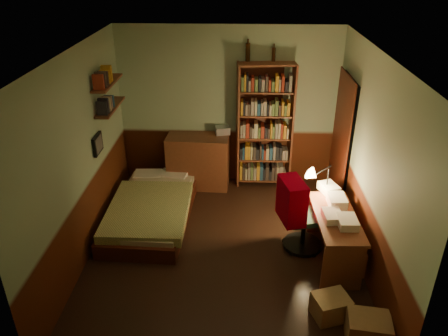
{
  "coord_description": "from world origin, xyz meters",
  "views": [
    {
      "loc": [
        0.19,
        -4.71,
        3.64
      ],
      "look_at": [
        0.0,
        0.25,
        1.1
      ],
      "focal_mm": 35.0,
      "sensor_mm": 36.0,
      "label": 1
    }
  ],
  "objects_px": {
    "cardboard_box_a": "(368,330)",
    "office_chair": "(305,211)",
    "bed": "(151,202)",
    "mini_stereo": "(223,130)",
    "desk": "(333,237)",
    "cardboard_box_b": "(331,307)",
    "bookshelf": "(264,127)",
    "desk_lamp": "(328,172)",
    "dresser": "(198,161)"
  },
  "relations": [
    {
      "from": "dresser",
      "to": "office_chair",
      "type": "distance_m",
      "value": 2.27
    },
    {
      "from": "desk",
      "to": "cardboard_box_a",
      "type": "xyz_separation_m",
      "value": [
        0.12,
        -1.35,
        -0.17
      ]
    },
    {
      "from": "dresser",
      "to": "desk",
      "type": "relative_size",
      "value": 0.83
    },
    {
      "from": "office_chair",
      "to": "cardboard_box_a",
      "type": "xyz_separation_m",
      "value": [
        0.47,
        -1.58,
        -0.41
      ]
    },
    {
      "from": "bookshelf",
      "to": "cardboard_box_b",
      "type": "xyz_separation_m",
      "value": [
        0.63,
        -2.98,
        -0.9
      ]
    },
    {
      "from": "desk",
      "to": "cardboard_box_b",
      "type": "xyz_separation_m",
      "value": [
        -0.19,
        -1.01,
        -0.19
      ]
    },
    {
      "from": "bed",
      "to": "cardboard_box_b",
      "type": "relative_size",
      "value": 5.29
    },
    {
      "from": "dresser",
      "to": "cardboard_box_a",
      "type": "height_order",
      "value": "dresser"
    },
    {
      "from": "bed",
      "to": "cardboard_box_a",
      "type": "height_order",
      "value": "bed"
    },
    {
      "from": "bed",
      "to": "office_chair",
      "type": "xyz_separation_m",
      "value": [
        2.15,
        -0.57,
        0.27
      ]
    },
    {
      "from": "dresser",
      "to": "cardboard_box_b",
      "type": "distance_m",
      "value": 3.37
    },
    {
      "from": "desk",
      "to": "office_chair",
      "type": "relative_size",
      "value": 1.07
    },
    {
      "from": "mini_stereo",
      "to": "bed",
      "type": "bearing_deg",
      "value": -140.76
    },
    {
      "from": "dresser",
      "to": "desk_lamp",
      "type": "distance_m",
      "value": 2.32
    },
    {
      "from": "cardboard_box_b",
      "to": "desk_lamp",
      "type": "bearing_deg",
      "value": 84.16
    },
    {
      "from": "bed",
      "to": "mini_stereo",
      "type": "bearing_deg",
      "value": 53.07
    },
    {
      "from": "office_chair",
      "to": "bookshelf",
      "type": "bearing_deg",
      "value": 90.86
    },
    {
      "from": "mini_stereo",
      "to": "cardboard_box_a",
      "type": "bearing_deg",
      "value": -75.4
    },
    {
      "from": "bed",
      "to": "cardboard_box_a",
      "type": "bearing_deg",
      "value": -36.75
    },
    {
      "from": "dresser",
      "to": "office_chair",
      "type": "relative_size",
      "value": 0.89
    },
    {
      "from": "cardboard_box_b",
      "to": "dresser",
      "type": "bearing_deg",
      "value": 120.53
    },
    {
      "from": "cardboard_box_a",
      "to": "office_chair",
      "type": "bearing_deg",
      "value": 106.52
    },
    {
      "from": "bed",
      "to": "mini_stereo",
      "type": "xyz_separation_m",
      "value": [
        1.0,
        1.2,
        0.66
      ]
    },
    {
      "from": "mini_stereo",
      "to": "bookshelf",
      "type": "bearing_deg",
      "value": -14.53
    },
    {
      "from": "desk_lamp",
      "to": "cardboard_box_b",
      "type": "relative_size",
      "value": 1.6
    },
    {
      "from": "mini_stereo",
      "to": "bookshelf",
      "type": "height_order",
      "value": "bookshelf"
    },
    {
      "from": "bed",
      "to": "desk",
      "type": "height_order",
      "value": "desk"
    },
    {
      "from": "dresser",
      "to": "desk_lamp",
      "type": "relative_size",
      "value": 1.67
    },
    {
      "from": "bed",
      "to": "office_chair",
      "type": "bearing_deg",
      "value": -12.29
    },
    {
      "from": "desk",
      "to": "desk_lamp",
      "type": "height_order",
      "value": "desk_lamp"
    },
    {
      "from": "dresser",
      "to": "desk_lamp",
      "type": "height_order",
      "value": "desk_lamp"
    },
    {
      "from": "cardboard_box_a",
      "to": "dresser",
      "type": "bearing_deg",
      "value": 121.96
    },
    {
      "from": "dresser",
      "to": "desk",
      "type": "height_order",
      "value": "dresser"
    },
    {
      "from": "bed",
      "to": "bookshelf",
      "type": "xyz_separation_m",
      "value": [
        1.67,
        1.16,
        0.74
      ]
    },
    {
      "from": "dresser",
      "to": "desk",
      "type": "xyz_separation_m",
      "value": [
        1.9,
        -1.89,
        -0.12
      ]
    },
    {
      "from": "bookshelf",
      "to": "cardboard_box_a",
      "type": "height_order",
      "value": "bookshelf"
    },
    {
      "from": "mini_stereo",
      "to": "bookshelf",
      "type": "xyz_separation_m",
      "value": [
        0.67,
        -0.04,
        0.08
      ]
    },
    {
      "from": "desk",
      "to": "cardboard_box_a",
      "type": "height_order",
      "value": "desk"
    },
    {
      "from": "office_chair",
      "to": "cardboard_box_a",
      "type": "distance_m",
      "value": 1.69
    },
    {
      "from": "dresser",
      "to": "bookshelf",
      "type": "bearing_deg",
      "value": 7.52
    },
    {
      "from": "desk",
      "to": "cardboard_box_a",
      "type": "distance_m",
      "value": 1.36
    },
    {
      "from": "mini_stereo",
      "to": "office_chair",
      "type": "distance_m",
      "value": 2.15
    },
    {
      "from": "desk",
      "to": "mini_stereo",
      "type": "bearing_deg",
      "value": 124.77
    },
    {
      "from": "bookshelf",
      "to": "office_chair",
      "type": "xyz_separation_m",
      "value": [
        0.48,
        -1.74,
        -0.47
      ]
    },
    {
      "from": "bookshelf",
      "to": "desk_lamp",
      "type": "relative_size",
      "value": 3.45
    },
    {
      "from": "bookshelf",
      "to": "desk_lamp",
      "type": "height_order",
      "value": "bookshelf"
    },
    {
      "from": "dresser",
      "to": "cardboard_box_b",
      "type": "bearing_deg",
      "value": -56.48
    },
    {
      "from": "cardboard_box_a",
      "to": "cardboard_box_b",
      "type": "height_order",
      "value": "cardboard_box_a"
    },
    {
      "from": "bookshelf",
      "to": "bed",
      "type": "bearing_deg",
      "value": -151.78
    },
    {
      "from": "mini_stereo",
      "to": "desk_lamp",
      "type": "height_order",
      "value": "desk_lamp"
    }
  ]
}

